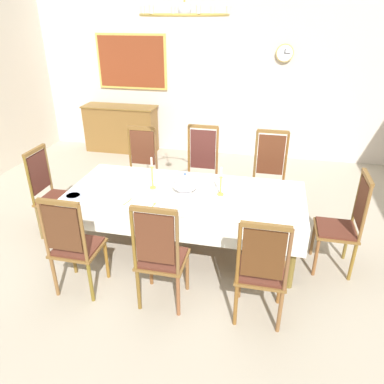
{
  "coord_description": "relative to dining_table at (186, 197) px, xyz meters",
  "views": [
    {
      "loc": [
        0.84,
        -3.35,
        2.53
      ],
      "look_at": [
        0.09,
        0.07,
        0.8
      ],
      "focal_mm": 34.0,
      "sensor_mm": 36.0,
      "label": 1
    }
  ],
  "objects": [
    {
      "name": "chair_head_west",
      "position": [
        -1.69,
        -0.0,
        -0.11
      ],
      "size": [
        0.42,
        0.44,
        1.11
      ],
      "rotation": [
        0.0,
        0.0,
        -1.57
      ],
      "color": "brown",
      "rests_on": "ground"
    },
    {
      "name": "dining_table",
      "position": [
        0.0,
        0.0,
        0.0
      ],
      "size": [
        2.56,
        1.07,
        0.75
      ],
      "color": "brown",
      "rests_on": "ground"
    },
    {
      "name": "candlestick_west",
      "position": [
        -0.38,
        0.0,
        0.22
      ],
      "size": [
        0.07,
        0.07,
        0.37
      ],
      "color": "gold",
      "rests_on": "tablecloth"
    },
    {
      "name": "ground",
      "position": [
        0.0,
        -0.16,
        -0.7
      ],
      "size": [
        7.28,
        6.99,
        0.04
      ],
      "primitive_type": "cube",
      "color": "#AEA391"
    },
    {
      "name": "chair_north_a",
      "position": [
        -0.88,
        0.95,
        -0.1
      ],
      "size": [
        0.44,
        0.42,
        1.14
      ],
      "rotation": [
        0.0,
        0.0,
        3.14
      ],
      "color": "brown",
      "rests_on": "ground"
    },
    {
      "name": "tablecloth",
      "position": [
        0.0,
        -0.0,
        0.01
      ],
      "size": [
        2.58,
        1.09,
        0.3
      ],
      "color": "white",
      "rests_on": "dining_table"
    },
    {
      "name": "bowl_near_left",
      "position": [
        -0.41,
        -0.36,
        0.09
      ],
      "size": [
        0.18,
        0.18,
        0.04
      ],
      "color": "white",
      "rests_on": "tablecloth"
    },
    {
      "name": "candlestick_east",
      "position": [
        0.38,
        0.0,
        0.2
      ],
      "size": [
        0.07,
        0.07,
        0.33
      ],
      "color": "gold",
      "rests_on": "tablecloth"
    },
    {
      "name": "sideboard",
      "position": [
        -2.05,
        3.06,
        -0.23
      ],
      "size": [
        1.44,
        0.48,
        0.9
      ],
      "rotation": [
        0.0,
        0.0,
        3.14
      ],
      "color": "brown",
      "rests_on": "ground"
    },
    {
      "name": "bowl_near_right",
      "position": [
        -0.14,
        -0.41,
        0.09
      ],
      "size": [
        0.16,
        0.16,
        0.04
      ],
      "color": "white",
      "rests_on": "tablecloth"
    },
    {
      "name": "framed_painting",
      "position": [
        -1.83,
        3.32,
        1.01
      ],
      "size": [
        1.36,
        0.05,
        0.99
      ],
      "color": "#D1B251"
    },
    {
      "name": "chair_south_c",
      "position": [
        0.89,
        -0.94,
        -0.12
      ],
      "size": [
        0.44,
        0.42,
        1.09
      ],
      "color": "brown",
      "rests_on": "ground"
    },
    {
      "name": "chair_south_a",
      "position": [
        -0.88,
        -0.94,
        -0.12
      ],
      "size": [
        0.44,
        0.42,
        1.09
      ],
      "color": "brown",
      "rests_on": "ground"
    },
    {
      "name": "spoon_primary",
      "position": [
        -0.52,
        -0.34,
        0.08
      ],
      "size": [
        0.06,
        0.17,
        0.01
      ],
      "rotation": [
        0.0,
        0.0,
        -0.26
      ],
      "color": "gold",
      "rests_on": "tablecloth"
    },
    {
      "name": "spoon_secondary",
      "position": [
        -0.25,
        -0.38,
        0.08
      ],
      "size": [
        0.03,
        0.18,
        0.01
      ],
      "rotation": [
        0.0,
        0.0,
        -0.09
      ],
      "color": "gold",
      "rests_on": "tablecloth"
    },
    {
      "name": "mounted_clock",
      "position": [
        0.96,
        3.31,
        1.23
      ],
      "size": [
        0.3,
        0.06,
        0.3
      ],
      "color": "#D1B251"
    },
    {
      "name": "chair_head_east",
      "position": [
        1.69,
        -0.0,
        -0.11
      ],
      "size": [
        0.42,
        0.44,
        1.12
      ],
      "rotation": [
        0.0,
        0.0,
        1.57
      ],
      "color": "brown",
      "rests_on": "ground"
    },
    {
      "name": "chair_north_c",
      "position": [
        0.89,
        0.95,
        -0.08
      ],
      "size": [
        0.44,
        0.42,
        1.2
      ],
      "rotation": [
        0.0,
        0.0,
        3.14
      ],
      "color": "brown",
      "rests_on": "ground"
    },
    {
      "name": "chandelier",
      "position": [
        0.0,
        0.0,
        1.84
      ],
      "size": [
        0.82,
        0.8,
        0.66
      ],
      "color": "gold"
    },
    {
      "name": "chair_south_b",
      "position": [
        -0.02,
        -0.94,
        -0.11
      ],
      "size": [
        0.44,
        0.42,
        1.12
      ],
      "color": "brown",
      "rests_on": "ground"
    },
    {
      "name": "chair_north_b",
      "position": [
        -0.02,
        0.95,
        -0.08
      ],
      "size": [
        0.44,
        0.42,
        1.21
      ],
      "rotation": [
        0.0,
        0.0,
        3.14
      ],
      "color": "brown",
      "rests_on": "ground"
    },
    {
      "name": "back_wall",
      "position": [
        0.0,
        3.38,
        0.92
      ],
      "size": [
        7.28,
        0.08,
        3.2
      ],
      "primitive_type": "cube",
      "color": "beige",
      "rests_on": "ground"
    },
    {
      "name": "bowl_far_left",
      "position": [
        -1.13,
        -0.42,
        0.1
      ],
      "size": [
        0.18,
        0.18,
        0.04
      ],
      "color": "white",
      "rests_on": "tablecloth"
    },
    {
      "name": "soup_tureen",
      "position": [
        -0.01,
        0.0,
        0.18
      ],
      "size": [
        0.28,
        0.28,
        0.22
      ],
      "color": "white",
      "rests_on": "tablecloth"
    }
  ]
}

